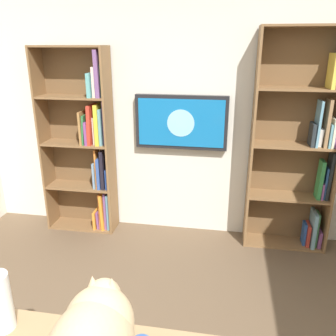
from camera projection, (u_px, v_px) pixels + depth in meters
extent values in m
cube|color=silver|center=(182.00, 110.00, 3.62)|extent=(4.52, 0.06, 2.70)
cube|color=brown|center=(252.00, 144.00, 3.42)|extent=(0.02, 0.28, 2.16)
cube|color=brown|center=(291.00, 142.00, 3.49)|extent=(0.81, 0.01, 2.16)
cube|color=brown|center=(282.00, 242.00, 3.72)|extent=(0.76, 0.27, 0.02)
cube|color=brown|center=(287.00, 196.00, 3.54)|extent=(0.76, 0.27, 0.02)
cube|color=brown|center=(294.00, 145.00, 3.36)|extent=(0.76, 0.27, 0.02)
cube|color=brown|center=(301.00, 89.00, 3.18)|extent=(0.76, 0.27, 0.02)
cube|color=brown|center=(309.00, 26.00, 3.01)|extent=(0.76, 0.27, 0.02)
cube|color=#86487E|center=(318.00, 237.00, 3.63)|extent=(0.04, 0.19, 0.18)
cube|color=#3F7B4A|center=(316.00, 229.00, 3.60)|extent=(0.02, 0.15, 0.37)
cube|color=#6D9BAC|center=(313.00, 228.00, 3.60)|extent=(0.03, 0.23, 0.38)
cube|color=#AC3327|center=(307.00, 234.00, 3.64)|extent=(0.03, 0.17, 0.23)
cube|color=#274C92|center=(304.00, 233.00, 3.65)|extent=(0.03, 0.12, 0.24)
cube|color=#212728|center=(329.00, 175.00, 3.39)|extent=(0.04, 0.16, 0.48)
cube|color=#2B538A|center=(325.00, 183.00, 3.43)|extent=(0.02, 0.12, 0.32)
cube|color=#824785|center=(321.00, 190.00, 3.46)|extent=(0.02, 0.17, 0.16)
cube|color=#318242|center=(320.00, 179.00, 3.42)|extent=(0.04, 0.14, 0.39)
cube|color=#7B5180|center=(335.00, 133.00, 3.26)|extent=(0.04, 0.18, 0.25)
cube|color=beige|center=(332.00, 132.00, 3.26)|extent=(0.02, 0.21, 0.27)
cube|color=#5C93A1|center=(328.00, 134.00, 3.27)|extent=(0.02, 0.21, 0.22)
cube|color=#8E6C48|center=(327.00, 123.00, 3.23)|extent=(0.03, 0.17, 0.44)
cube|color=beige|center=(319.00, 137.00, 3.30)|extent=(0.05, 0.14, 0.17)
cube|color=#5D91A8|center=(318.00, 123.00, 3.25)|extent=(0.03, 0.19, 0.43)
cube|color=#21282C|center=(312.00, 134.00, 3.28)|extent=(0.03, 0.17, 0.22)
cube|color=#976941|center=(335.00, 78.00, 3.09)|extent=(0.02, 0.13, 0.19)
cube|color=gold|center=(332.00, 71.00, 3.08)|extent=(0.03, 0.23, 0.30)
cube|color=brown|center=(110.00, 145.00, 3.68)|extent=(0.02, 0.28, 1.99)
cube|color=brown|center=(45.00, 142.00, 3.80)|extent=(0.02, 0.28, 1.99)
cube|color=brown|center=(82.00, 140.00, 3.87)|extent=(0.76, 0.01, 1.99)
cube|color=brown|center=(84.00, 225.00, 4.07)|extent=(0.71, 0.27, 0.02)
cube|color=brown|center=(81.00, 186.00, 3.91)|extent=(0.71, 0.27, 0.02)
cube|color=brown|center=(77.00, 143.00, 3.74)|extent=(0.71, 0.27, 0.02)
cube|color=brown|center=(73.00, 97.00, 3.58)|extent=(0.71, 0.27, 0.02)
cube|color=brown|center=(68.00, 46.00, 3.42)|extent=(0.71, 0.27, 0.02)
cube|color=#6499B4|center=(110.00, 210.00, 3.94)|extent=(0.04, 0.18, 0.42)
cube|color=#7A4C84|center=(107.00, 210.00, 3.94)|extent=(0.02, 0.15, 0.43)
cube|color=orange|center=(105.00, 210.00, 3.97)|extent=(0.04, 0.24, 0.42)
cube|color=orange|center=(102.00, 209.00, 3.97)|extent=(0.02, 0.15, 0.41)
cube|color=#7D4980|center=(100.00, 218.00, 4.01)|extent=(0.03, 0.19, 0.20)
cube|color=orange|center=(97.00, 218.00, 4.00)|extent=(0.03, 0.20, 0.20)
cube|color=#244293|center=(109.00, 177.00, 3.82)|extent=(0.03, 0.20, 0.22)
cube|color=black|center=(105.00, 169.00, 3.79)|extent=(0.03, 0.20, 0.43)
cube|color=#335199|center=(101.00, 172.00, 3.82)|extent=(0.03, 0.22, 0.34)
cube|color=orange|center=(97.00, 168.00, 3.79)|extent=(0.02, 0.12, 0.43)
cube|color=#6C8DA8|center=(96.00, 174.00, 3.82)|extent=(0.02, 0.17, 0.28)
cube|color=#704F8B|center=(106.00, 123.00, 3.61)|extent=(0.03, 0.12, 0.45)
cube|color=#5F939D|center=(102.00, 127.00, 3.62)|extent=(0.03, 0.17, 0.37)
cube|color=yellow|center=(99.00, 124.00, 3.62)|extent=(0.04, 0.19, 0.42)
cube|color=beige|center=(96.00, 130.00, 3.65)|extent=(0.03, 0.13, 0.29)
cube|color=red|center=(92.00, 124.00, 3.65)|extent=(0.06, 0.24, 0.41)
cube|color=#7F4084|center=(89.00, 132.00, 3.67)|extent=(0.03, 0.21, 0.24)
cube|color=#30703A|center=(85.00, 129.00, 3.65)|extent=(0.04, 0.16, 0.31)
cube|color=#A0703D|center=(84.00, 127.00, 3.67)|extent=(0.02, 0.23, 0.34)
cube|color=#2C7944|center=(104.00, 81.00, 3.48)|extent=(0.02, 0.16, 0.31)
cube|color=#764F85|center=(99.00, 74.00, 3.44)|extent=(0.04, 0.21, 0.45)
cube|color=beige|center=(96.00, 82.00, 3.47)|extent=(0.03, 0.17, 0.29)
cube|color=#5AA3A1|center=(92.00, 85.00, 3.49)|extent=(0.04, 0.23, 0.24)
cube|color=black|center=(181.00, 122.00, 3.59)|extent=(0.95, 0.06, 0.56)
cube|color=#146BB2|center=(181.00, 123.00, 3.56)|extent=(0.88, 0.01, 0.49)
cylinder|color=#8CCCEA|center=(181.00, 123.00, 3.55)|extent=(0.28, 0.00, 0.28)
ellipsoid|color=#D1B284|center=(100.00, 323.00, 1.30)|extent=(0.26, 0.26, 0.28)
sphere|color=#D1B284|center=(104.00, 296.00, 1.33)|extent=(0.13, 0.13, 0.13)
cone|color=#D1B284|center=(112.00, 286.00, 1.31)|extent=(0.06, 0.06, 0.07)
cone|color=#D1B284|center=(94.00, 284.00, 1.32)|extent=(0.06, 0.06, 0.07)
cone|color=beige|center=(112.00, 288.00, 1.30)|extent=(0.03, 0.03, 0.05)
cone|color=beige|center=(93.00, 286.00, 1.31)|extent=(0.03, 0.03, 0.05)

